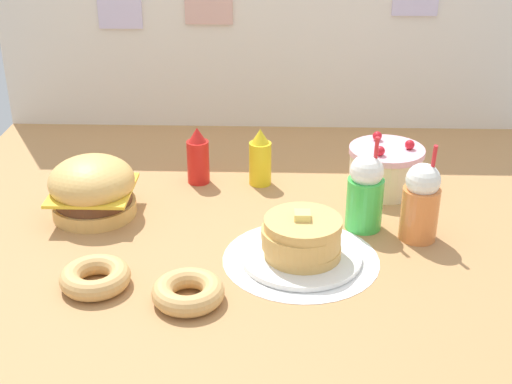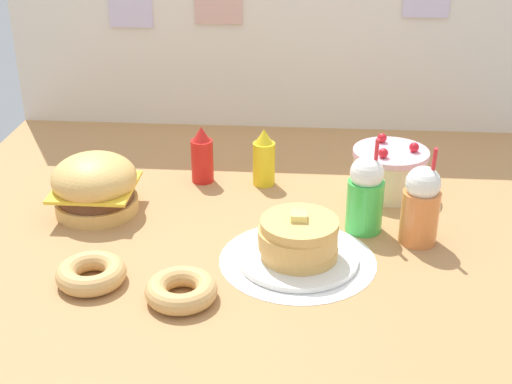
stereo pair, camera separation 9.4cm
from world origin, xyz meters
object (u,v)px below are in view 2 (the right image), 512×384
object	(u,v)px
pancake_stack	(298,243)
cream_soda_cup	(365,195)
mustard_bottle	(264,159)
orange_float_cup	(421,205)
burger	(95,185)
donut_chocolate	(181,290)
ketchup_bottle	(202,156)
donut_pink_glaze	(91,273)
layer_cake	(389,171)

from	to	relation	value
pancake_stack	cream_soda_cup	size ratio (longest dim) A/B	1.13
mustard_bottle	pancake_stack	bearing A→B (deg)	-75.57
pancake_stack	orange_float_cup	world-z (taller)	orange_float_cup
pancake_stack	cream_soda_cup	distance (m)	0.32
orange_float_cup	burger	bearing A→B (deg)	173.24
cream_soda_cup	donut_chocolate	world-z (taller)	cream_soda_cup
pancake_stack	mustard_bottle	bearing A→B (deg)	104.43
burger	ketchup_bottle	xyz separation A→B (m)	(0.34, 0.28, 0.00)
cream_soda_cup	orange_float_cup	distance (m)	0.18
mustard_bottle	cream_soda_cup	world-z (taller)	cream_soda_cup
mustard_bottle	donut_chocolate	xyz separation A→B (m)	(-0.18, -0.80, -0.07)
pancake_stack	orange_float_cup	size ratio (longest dim) A/B	1.13
orange_float_cup	donut_chocolate	bearing A→B (deg)	-151.38
burger	donut_chocolate	size ratio (longest dim) A/B	1.43
pancake_stack	donut_pink_glaze	world-z (taller)	pancake_stack
cream_soda_cup	donut_pink_glaze	xyz separation A→B (m)	(-0.83, -0.39, -0.10)
layer_cake	mustard_bottle	size ratio (longest dim) A/B	1.25
mustard_bottle	orange_float_cup	size ratio (longest dim) A/B	0.67
burger	layer_cake	world-z (taller)	burger
mustard_bottle	orange_float_cup	distance (m)	0.67
pancake_stack	layer_cake	size ratio (longest dim) A/B	1.36
ketchup_bottle	donut_chocolate	xyz separation A→B (m)	(0.05, -0.81, -0.07)
ketchup_bottle	donut_pink_glaze	world-z (taller)	ketchup_bottle
ketchup_bottle	donut_chocolate	bearing A→B (deg)	-86.10
burger	orange_float_cup	bearing A→B (deg)	-6.76
ketchup_bottle	burger	bearing A→B (deg)	-140.10
burger	orange_float_cup	xyz separation A→B (m)	(1.11, -0.13, 0.03)
cream_soda_cup	donut_chocolate	size ratio (longest dim) A/B	1.61
orange_float_cup	donut_pink_glaze	bearing A→B (deg)	-162.04
layer_cake	donut_pink_glaze	bearing A→B (deg)	-143.42
mustard_bottle	ketchup_bottle	bearing A→B (deg)	178.22
pancake_stack	layer_cake	world-z (taller)	layer_cake
pancake_stack	donut_pink_glaze	distance (m)	0.63
orange_float_cup	layer_cake	bearing A→B (deg)	99.38
orange_float_cup	donut_chocolate	distance (m)	0.82
cream_soda_cup	donut_chocolate	distance (m)	0.72
layer_cake	donut_chocolate	bearing A→B (deg)	-130.65
mustard_bottle	donut_pink_glaze	distance (m)	0.87
layer_cake	mustard_bottle	distance (m)	0.47
mustard_bottle	donut_pink_glaze	world-z (taller)	mustard_bottle
cream_soda_cup	donut_pink_glaze	bearing A→B (deg)	-154.70
ketchup_bottle	orange_float_cup	xyz separation A→B (m)	(0.77, -0.41, 0.03)
layer_cake	donut_chocolate	distance (m)	1.01
mustard_bottle	burger	bearing A→B (deg)	-154.42
pancake_stack	cream_soda_cup	bearing A→B (deg)	45.92
layer_cake	orange_float_cup	world-z (taller)	orange_float_cup
burger	layer_cake	size ratio (longest dim) A/B	1.06
donut_chocolate	pancake_stack	bearing A→B (deg)	35.60
cream_soda_cup	donut_pink_glaze	size ratio (longest dim) A/B	1.61
burger	mustard_bottle	distance (m)	0.64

